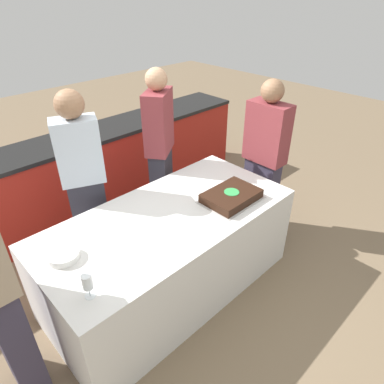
{
  "coord_description": "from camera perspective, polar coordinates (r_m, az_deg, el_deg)",
  "views": [
    {
      "loc": [
        -1.36,
        -1.67,
        2.32
      ],
      "look_at": [
        0.26,
        0.0,
        0.87
      ],
      "focal_mm": 32.0,
      "sensor_mm": 36.0,
      "label": 1
    }
  ],
  "objects": [
    {
      "name": "person_cutting_cake",
      "position": [
        3.36,
        -5.31,
        6.34
      ],
      "size": [
        0.42,
        0.38,
        1.69
      ],
      "rotation": [
        0.0,
        0.0,
        -2.51
      ],
      "color": "#282833",
      "rests_on": "ground_plane"
    },
    {
      "name": "wine_glass",
      "position": [
        2.06,
        -17.05,
        -14.22
      ],
      "size": [
        0.06,
        0.06,
        0.16
      ],
      "color": "white",
      "rests_on": "dining_table"
    },
    {
      "name": "cake",
      "position": [
        2.82,
        6.57,
        -0.68
      ],
      "size": [
        0.49,
        0.36,
        0.08
      ],
      "color": "#B7B2AD",
      "rests_on": "dining_table"
    },
    {
      "name": "back_counter",
      "position": [
        3.97,
        -18.72,
        2.21
      ],
      "size": [
        4.4,
        0.58,
        0.92
      ],
      "color": "#A82319",
      "rests_on": "ground_plane"
    },
    {
      "name": "side_plate_near_cake",
      "position": [
        2.99,
        0.98,
        0.79
      ],
      "size": [
        0.2,
        0.2,
        0.0
      ],
      "color": "white",
      "rests_on": "dining_table"
    },
    {
      "name": "person_seated_right",
      "position": [
        3.43,
        11.93,
        5.43
      ],
      "size": [
        0.21,
        0.4,
        1.59
      ],
      "rotation": [
        0.0,
        0.0,
        -1.57
      ],
      "color": "#383347",
      "rests_on": "ground_plane"
    },
    {
      "name": "plate_stack",
      "position": [
        2.41,
        -20.59,
        -9.88
      ],
      "size": [
        0.21,
        0.21,
        0.05
      ],
      "color": "white",
      "rests_on": "dining_table"
    },
    {
      "name": "ground_plane",
      "position": [
        3.17,
        -3.46,
        -15.24
      ],
      "size": [
        14.0,
        14.0,
        0.0
      ],
      "primitive_type": "plane",
      "color": "#7A664C"
    },
    {
      "name": "person_standing_back",
      "position": [
        2.98,
        -17.46,
        1.33
      ],
      "size": [
        0.4,
        0.32,
        1.66
      ],
      "rotation": [
        0.0,
        0.0,
        2.74
      ],
      "color": "#282833",
      "rests_on": "ground_plane"
    },
    {
      "name": "dining_table",
      "position": [
        2.9,
        -3.71,
        -10.06
      ],
      "size": [
        2.04,
        0.98,
        0.77
      ],
      "color": "silver",
      "rests_on": "ground_plane"
    }
  ]
}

